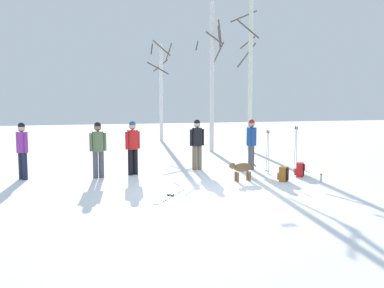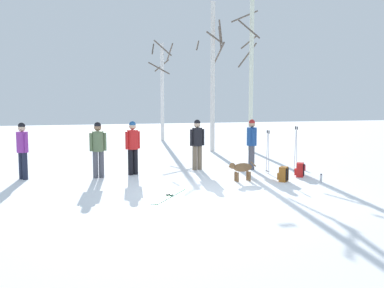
# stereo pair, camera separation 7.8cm
# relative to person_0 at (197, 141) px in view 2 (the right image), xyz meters

# --- Properties ---
(ground_plane) EXTENTS (60.00, 60.00, 0.00)m
(ground_plane) POSITION_rel_person_0_xyz_m (-0.76, -3.65, -0.98)
(ground_plane) COLOR white
(person_0) EXTENTS (0.52, 0.34, 1.72)m
(person_0) POSITION_rel_person_0_xyz_m (0.00, 0.00, 0.00)
(person_0) COLOR #72604C
(person_0) RESTS_ON ground_plane
(person_1) EXTENTS (0.36, 0.43, 1.72)m
(person_1) POSITION_rel_person_0_xyz_m (-5.53, -0.39, 0.00)
(person_1) COLOR #1E2338
(person_1) RESTS_ON ground_plane
(person_2) EXTENTS (0.34, 0.52, 1.72)m
(person_2) POSITION_rel_person_0_xyz_m (1.83, -0.36, 0.00)
(person_2) COLOR #4C4C56
(person_2) RESTS_ON ground_plane
(person_3) EXTENTS (0.52, 0.34, 1.72)m
(person_3) POSITION_rel_person_0_xyz_m (-3.33, -0.69, 0.00)
(person_3) COLOR #4C4C56
(person_3) RESTS_ON ground_plane
(person_4) EXTENTS (0.49, 0.34, 1.72)m
(person_4) POSITION_rel_person_0_xyz_m (-2.24, -0.42, 0.00)
(person_4) COLOR black
(person_4) RESTS_ON ground_plane
(dog) EXTENTS (0.90, 0.27, 0.57)m
(dog) POSITION_rel_person_0_xyz_m (0.72, -2.32, -0.59)
(dog) COLOR brown
(dog) RESTS_ON ground_plane
(ski_pair_lying_0) EXTENTS (1.16, 1.57, 0.05)m
(ski_pair_lying_0) POSITION_rel_person_0_xyz_m (-1.74, -3.74, -0.97)
(ski_pair_lying_0) COLOR green
(ski_pair_lying_0) RESTS_ON ground_plane
(ski_poles_0) EXTENTS (0.07, 0.22, 1.53)m
(ski_poles_0) POSITION_rel_person_0_xyz_m (2.93, -1.44, -0.17)
(ski_poles_0) COLOR #B2B2BC
(ski_poles_0) RESTS_ON ground_plane
(ski_poles_1) EXTENTS (0.07, 0.23, 1.40)m
(ski_poles_1) POSITION_rel_person_0_xyz_m (2.04, -1.25, -0.23)
(ski_poles_1) COLOR #B2B2BC
(ski_poles_1) RESTS_ON ground_plane
(backpack_0) EXTENTS (0.34, 0.34, 0.44)m
(backpack_0) POSITION_rel_person_0_xyz_m (1.89, -2.68, -0.77)
(backpack_0) COLOR #99591E
(backpack_0) RESTS_ON ground_plane
(backpack_1) EXTENTS (0.34, 0.33, 0.44)m
(backpack_1) POSITION_rel_person_0_xyz_m (2.73, -2.10, -0.77)
(backpack_1) COLOR red
(backpack_1) RESTS_ON ground_plane
(water_bottle_0) EXTENTS (0.07, 0.07, 0.21)m
(water_bottle_0) POSITION_rel_person_0_xyz_m (3.47, -1.07, -0.88)
(water_bottle_0) COLOR red
(water_bottle_0) RESTS_ON ground_plane
(water_bottle_1) EXTENTS (0.06, 0.06, 0.25)m
(water_bottle_1) POSITION_rel_person_0_xyz_m (2.90, -3.08, -0.86)
(water_bottle_1) COLOR silver
(water_bottle_1) RESTS_ON ground_plane
(birch_tree_3) EXTENTS (1.40, 1.49, 5.57)m
(birch_tree_3) POSITION_rel_person_0_xyz_m (0.72, 10.20, 1.98)
(birch_tree_3) COLOR silver
(birch_tree_3) RESTS_ON ground_plane
(birch_tree_4) EXTENTS (1.41, 1.39, 6.65)m
(birch_tree_4) POSITION_rel_person_0_xyz_m (1.99, 4.69, 2.50)
(birch_tree_4) COLOR silver
(birch_tree_4) RESTS_ON ground_plane
(birch_tree_5) EXTENTS (1.38, 1.52, 6.81)m
(birch_tree_5) POSITION_rel_person_0_xyz_m (3.75, 4.54, 2.58)
(birch_tree_5) COLOR silver
(birch_tree_5) RESTS_ON ground_plane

